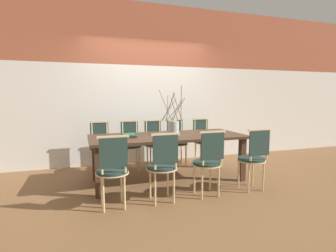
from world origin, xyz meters
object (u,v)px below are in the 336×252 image
(chair_near_center, at_px, (208,160))
(vase_centerpiece, at_px, (174,127))
(chair_far_center, at_px, (154,141))
(book_stack, at_px, (129,135))
(dining_table, at_px, (168,141))

(chair_near_center, distance_m, vase_centerpiece, 0.90)
(chair_far_center, bearing_deg, book_stack, 52.30)
(chair_near_center, xyz_separation_m, book_stack, (-0.91, 0.85, 0.26))
(chair_near_center, relative_size, chair_far_center, 1.00)
(dining_table, relative_size, chair_near_center, 2.68)
(dining_table, bearing_deg, chair_near_center, -70.10)
(dining_table, xyz_separation_m, book_stack, (-0.62, 0.03, 0.11))
(chair_near_center, xyz_separation_m, chair_far_center, (-0.30, 1.65, 0.00))
(chair_near_center, height_order, chair_far_center, same)
(dining_table, height_order, chair_near_center, chair_near_center)
(dining_table, distance_m, vase_centerpiece, 0.24)
(dining_table, height_order, book_stack, book_stack)
(dining_table, relative_size, book_stack, 10.53)
(chair_near_center, distance_m, book_stack, 1.27)
(dining_table, height_order, chair_far_center, chair_far_center)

